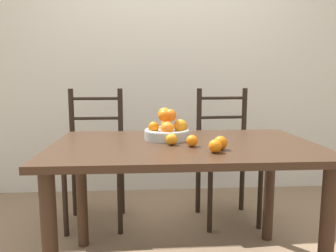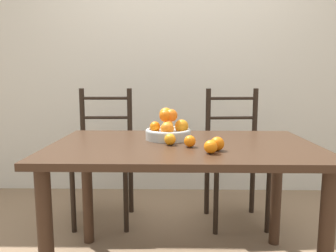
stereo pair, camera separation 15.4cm
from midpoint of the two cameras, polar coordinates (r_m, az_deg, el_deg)
wall_back at (r=3.21m, az=-1.64°, el=11.70°), size 8.00×0.06×2.60m
dining_table at (r=1.80m, az=0.29°, el=-6.49°), size 1.42×0.88×0.76m
fruit_bowl at (r=1.89m, az=-2.44°, el=-0.63°), size 0.26×0.26×0.18m
orange_loose_0 at (r=1.72m, az=-1.94°, el=-2.35°), size 0.06×0.06×0.06m
orange_loose_1 at (r=1.55m, az=5.44°, el=-3.53°), size 0.06×0.06×0.06m
orange_loose_2 at (r=1.68m, az=1.59°, el=-2.62°), size 0.06×0.06×0.06m
orange_loose_3 at (r=1.62m, az=6.45°, el=-2.96°), size 0.07×0.07×0.07m
chair_left at (r=2.58m, az=-14.21°, el=-5.86°), size 0.43×0.41×1.03m
chair_right at (r=2.60m, az=8.45°, el=-5.60°), size 0.45×0.43×1.03m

